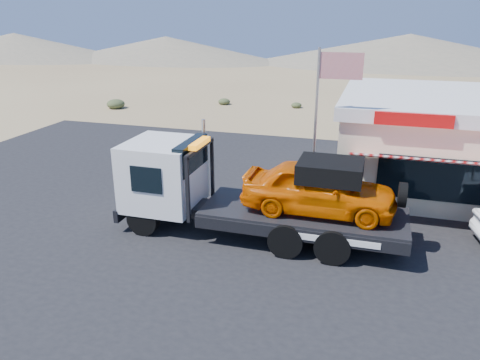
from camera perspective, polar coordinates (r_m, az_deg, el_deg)
The scene contains 7 objects.
ground at distance 15.59m, azimuth -11.54°, elevation -7.96°, with size 120.00×120.00×0.00m, color #876D4D.
asphalt_lot at distance 17.34m, azimuth -1.03°, elevation -4.51°, with size 32.00×24.00×0.02m, color black.
tow_truck at distance 15.40m, azimuth 1.48°, elevation -0.99°, with size 9.38×2.78×3.13m.
jerky_store at distance 21.93m, azimuth 25.88°, elevation 4.23°, with size 10.40×9.97×3.90m.
flagpole at distance 16.97m, azimuth 10.04°, elevation 8.02°, with size 1.55×0.10×6.00m.
desert_scrub at distance 30.49m, azimuth -24.91°, elevation 5.04°, with size 25.58×33.44×0.75m.
distant_hills at distance 69.38m, azimuth 2.93°, elevation 15.59°, with size 126.00×48.00×4.20m.
Camera 1 is at (6.83, -12.01, 7.20)m, focal length 35.00 mm.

